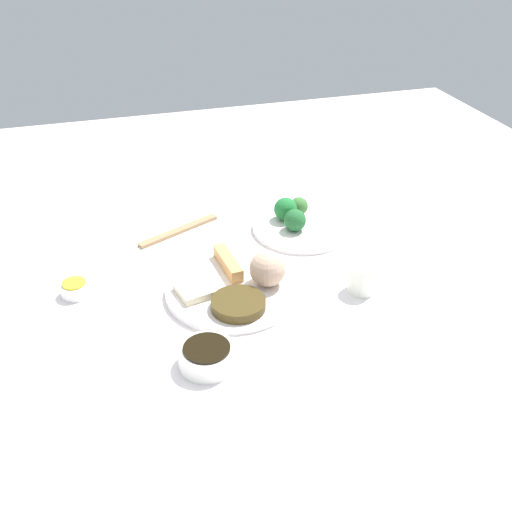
{
  "coord_description": "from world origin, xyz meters",
  "views": [
    {
      "loc": [
        -0.24,
        -0.96,
        0.72
      ],
      "look_at": [
        0.07,
        0.06,
        0.06
      ],
      "focal_mm": 43.0,
      "sensor_mm": 36.0,
      "label": 1
    }
  ],
  "objects_px": {
    "main_plate": "(233,291)",
    "sauce_ramekin_hot_mustard": "(75,289)",
    "soy_sauce_bowl": "(207,357)",
    "broccoli_plate": "(302,227)",
    "chopsticks_pair": "(179,231)",
    "teacup": "(363,278)"
  },
  "relations": [
    {
      "from": "main_plate",
      "to": "sauce_ramekin_hot_mustard",
      "type": "relative_size",
      "value": 4.72
    },
    {
      "from": "main_plate",
      "to": "soy_sauce_bowl",
      "type": "distance_m",
      "value": 0.21
    },
    {
      "from": "soy_sauce_bowl",
      "to": "broccoli_plate",
      "type": "bearing_deg",
      "value": 51.27
    },
    {
      "from": "sauce_ramekin_hot_mustard",
      "to": "chopsticks_pair",
      "type": "relative_size",
      "value": 0.26
    },
    {
      "from": "teacup",
      "to": "chopsticks_pair",
      "type": "xyz_separation_m",
      "value": [
        -0.3,
        0.33,
        -0.03
      ]
    },
    {
      "from": "soy_sauce_bowl",
      "to": "chopsticks_pair",
      "type": "height_order",
      "value": "soy_sauce_bowl"
    },
    {
      "from": "teacup",
      "to": "main_plate",
      "type": "bearing_deg",
      "value": 166.43
    },
    {
      "from": "main_plate",
      "to": "broccoli_plate",
      "type": "height_order",
      "value": "main_plate"
    },
    {
      "from": "soy_sauce_bowl",
      "to": "sauce_ramekin_hot_mustard",
      "type": "bearing_deg",
      "value": 126.74
    },
    {
      "from": "chopsticks_pair",
      "to": "main_plate",
      "type": "bearing_deg",
      "value": -78.11
    },
    {
      "from": "main_plate",
      "to": "sauce_ramekin_hot_mustard",
      "type": "height_order",
      "value": "sauce_ramekin_hot_mustard"
    },
    {
      "from": "broccoli_plate",
      "to": "chopsticks_pair",
      "type": "distance_m",
      "value": 0.28
    },
    {
      "from": "main_plate",
      "to": "soy_sauce_bowl",
      "type": "bearing_deg",
      "value": -116.73
    },
    {
      "from": "broccoli_plate",
      "to": "chopsticks_pair",
      "type": "relative_size",
      "value": 1.08
    },
    {
      "from": "broccoli_plate",
      "to": "sauce_ramekin_hot_mustard",
      "type": "distance_m",
      "value": 0.53
    },
    {
      "from": "main_plate",
      "to": "chopsticks_pair",
      "type": "distance_m",
      "value": 0.28
    },
    {
      "from": "soy_sauce_bowl",
      "to": "sauce_ramekin_hot_mustard",
      "type": "relative_size",
      "value": 1.73
    },
    {
      "from": "main_plate",
      "to": "broccoli_plate",
      "type": "relative_size",
      "value": 1.16
    },
    {
      "from": "sauce_ramekin_hot_mustard",
      "to": "chopsticks_pair",
      "type": "height_order",
      "value": "sauce_ramekin_hot_mustard"
    },
    {
      "from": "sauce_ramekin_hot_mustard",
      "to": "teacup",
      "type": "distance_m",
      "value": 0.56
    },
    {
      "from": "soy_sauce_bowl",
      "to": "teacup",
      "type": "height_order",
      "value": "teacup"
    },
    {
      "from": "chopsticks_pair",
      "to": "soy_sauce_bowl",
      "type": "bearing_deg",
      "value": -94.5
    }
  ]
}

